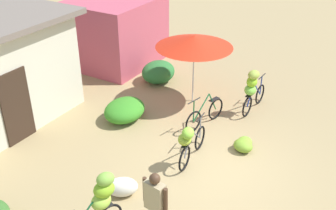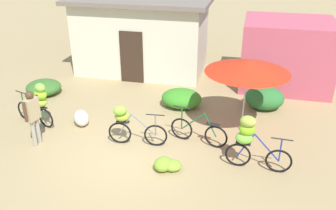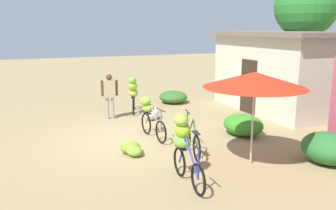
% 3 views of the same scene
% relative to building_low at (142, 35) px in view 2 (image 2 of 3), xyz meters
% --- Properties ---
extents(ground_plane, '(60.00, 60.00, 0.00)m').
position_rel_building_low_xyz_m(ground_plane, '(1.50, -6.38, -1.52)').
color(ground_plane, '#9F885B').
extents(building_low, '(5.54, 3.21, 3.01)m').
position_rel_building_low_xyz_m(building_low, '(0.00, 0.00, 0.00)').
color(building_low, beige).
rests_on(building_low, ground).
extents(shop_pink, '(3.20, 2.80, 2.46)m').
position_rel_building_low_xyz_m(shop_pink, '(5.68, -0.27, -0.30)').
color(shop_pink, '#BC4D5F').
rests_on(shop_pink, ground).
extents(hedge_bush_front_left, '(1.25, 1.19, 0.52)m').
position_rel_building_low_xyz_m(hedge_bush_front_left, '(-2.74, -3.23, -1.27)').
color(hedge_bush_front_left, '#376828').
rests_on(hedge_bush_front_left, ground).
extents(hedge_bush_front_right, '(1.34, 1.09, 0.61)m').
position_rel_building_low_xyz_m(hedge_bush_front_right, '(2.30, -3.13, -1.22)').
color(hedge_bush_front_right, '#378924').
rests_on(hedge_bush_front_right, ground).
extents(hedge_bush_mid, '(1.26, 1.09, 0.74)m').
position_rel_building_low_xyz_m(hedge_bush_mid, '(4.98, -2.61, -1.15)').
color(hedge_bush_mid, '#2B6F32').
rests_on(hedge_bush_mid, ground).
extents(market_umbrella, '(2.34, 2.34, 2.18)m').
position_rel_building_low_xyz_m(market_umbrella, '(4.34, -4.30, 0.48)').
color(market_umbrella, beige).
rests_on(market_umbrella, ground).
extents(bicycle_leftmost, '(1.49, 0.64, 1.41)m').
position_rel_building_low_xyz_m(bicycle_leftmost, '(-1.53, -5.38, -0.69)').
color(bicycle_leftmost, black).
rests_on(bicycle_leftmost, ground).
extents(bicycle_near_pile, '(1.63, 0.50, 1.16)m').
position_rel_building_low_xyz_m(bicycle_near_pile, '(1.36, -5.76, -0.85)').
color(bicycle_near_pile, black).
rests_on(bicycle_near_pile, ground).
extents(bicycle_center_loaded, '(1.63, 0.41, 1.01)m').
position_rel_building_low_xyz_m(bicycle_center_loaded, '(3.20, -5.29, -1.16)').
color(bicycle_center_loaded, black).
rests_on(bicycle_center_loaded, ground).
extents(bicycle_by_shop, '(1.60, 0.43, 1.43)m').
position_rel_building_low_xyz_m(bicycle_by_shop, '(4.56, -6.15, -0.68)').
color(bicycle_by_shop, black).
rests_on(bicycle_by_shop, ground).
extents(banana_pile_on_ground, '(0.76, 0.62, 0.32)m').
position_rel_building_low_xyz_m(banana_pile_on_ground, '(2.65, -6.70, -1.38)').
color(banana_pile_on_ground, '#78A32D').
rests_on(banana_pile_on_ground, ground).
extents(produce_sack, '(0.77, 0.82, 0.44)m').
position_rel_building_low_xyz_m(produce_sack, '(-0.41, -5.04, -1.30)').
color(produce_sack, silver).
rests_on(produce_sack, ground).
extents(person_vendor, '(0.25, 0.58, 1.59)m').
position_rel_building_low_xyz_m(person_vendor, '(-1.09, -6.36, -0.56)').
color(person_vendor, gray).
rests_on(person_vendor, ground).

